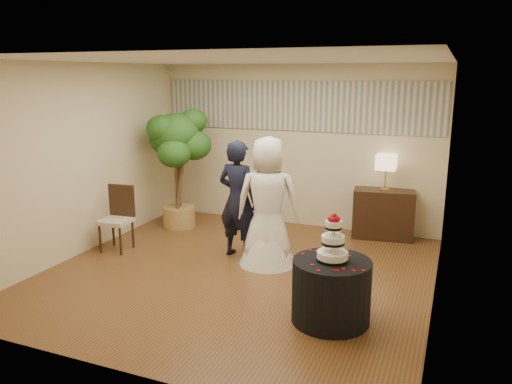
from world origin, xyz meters
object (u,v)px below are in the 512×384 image
at_px(groom, 238,199).
at_px(cake_table, 331,291).
at_px(console, 383,214).
at_px(wedding_cake, 333,237).
at_px(bride, 268,201).
at_px(side_chair, 116,219).
at_px(table_lamp, 386,172).
at_px(ficus_tree, 177,168).

bearing_deg(groom, cake_table, 148.91).
relative_size(cake_table, console, 0.88).
distance_m(groom, cake_table, 2.33).
xyz_separation_m(groom, wedding_cake, (1.75, -1.45, 0.10)).
height_order(bride, side_chair, bride).
relative_size(groom, cake_table, 2.03).
distance_m(table_lamp, ficus_tree, 3.49).
bearing_deg(ficus_tree, wedding_cake, -35.84).
distance_m(cake_table, console, 3.11).
bearing_deg(side_chair, cake_table, -19.87).
height_order(wedding_cake, console, wedding_cake).
distance_m(wedding_cake, ficus_tree, 4.09).
relative_size(ficus_tree, side_chair, 2.13).
bearing_deg(table_lamp, console, 0.00).
xyz_separation_m(console, ficus_tree, (-3.42, -0.72, 0.65)).
xyz_separation_m(bride, cake_table, (1.24, -1.33, -0.56)).
distance_m(table_lamp, side_chair, 4.29).
bearing_deg(side_chair, console, 25.64).
bearing_deg(wedding_cake, ficus_tree, 144.16).
bearing_deg(wedding_cake, table_lamp, 88.17).
distance_m(wedding_cake, console, 3.16).
xyz_separation_m(groom, ficus_tree, (-1.57, 0.94, 0.19)).
bearing_deg(side_chair, ficus_tree, 75.36).
xyz_separation_m(cake_table, side_chair, (-3.57, 0.97, 0.15)).
distance_m(wedding_cake, side_chair, 3.73).
bearing_deg(wedding_cake, cake_table, 0.00).
bearing_deg(wedding_cake, bride, 132.97).
distance_m(bride, table_lamp, 2.24).
relative_size(groom, bride, 0.95).
xyz_separation_m(cake_table, console, (0.10, 3.11, 0.05)).
relative_size(console, side_chair, 0.98).
relative_size(bride, table_lamp, 3.14).
bearing_deg(cake_table, ficus_tree, 144.16).
distance_m(bride, ficus_tree, 2.34).
bearing_deg(cake_table, wedding_cake, 0.00).
relative_size(wedding_cake, table_lamp, 0.90).
bearing_deg(cake_table, table_lamp, 88.17).
bearing_deg(side_chair, wedding_cake, -19.87).
height_order(bride, cake_table, bride).
relative_size(table_lamp, ficus_tree, 0.28).
relative_size(bride, side_chair, 1.84).
bearing_deg(side_chair, bride, 4.15).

